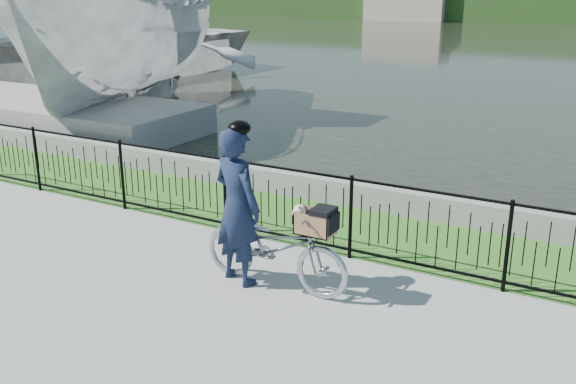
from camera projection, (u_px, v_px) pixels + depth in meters
The scene contains 11 objects.
ground at pixel (219, 288), 7.73m from camera, with size 120.00×120.00×0.00m, color gray.
grass_strip at pixel (317, 222), 9.88m from camera, with size 60.00×2.00×0.01m, color #346820.
water at pixel (569, 51), 35.06m from camera, with size 120.00×120.00×0.00m, color black.
quay_wall at pixel (344, 192), 10.65m from camera, with size 60.00×0.30×0.40m, color gray.
fence at pixel (284, 205), 8.87m from camera, with size 14.00×0.06×1.15m, color black, non-canonical shape.
far_building_left at pixel (409, 0), 63.56m from camera, with size 8.00×4.00×4.00m, color gray.
dock at pixel (28, 109), 16.85m from camera, with size 10.00×3.00×0.70m, color gray.
bicycle_rig at pixel (276, 246), 7.63m from camera, with size 1.93×0.67×1.12m.
cyclist at pixel (237, 205), 7.63m from camera, with size 0.81×0.64×2.01m.
boat_near at pixel (121, 40), 16.97m from camera, with size 7.03×10.84×5.72m.
boat_far at pixel (101, 44), 24.67m from camera, with size 11.44×14.06×2.56m.
Camera 1 is at (4.16, -5.68, 3.49)m, focal length 40.00 mm.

